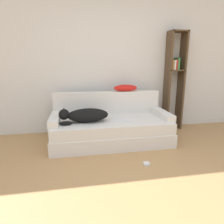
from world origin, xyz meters
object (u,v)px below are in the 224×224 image
bookshelf (175,77)px  power_adapter (146,164)px  couch (111,131)px  dog (85,115)px  laptop (122,119)px  throw_pillow (125,88)px

bookshelf → power_adapter: 2.02m
bookshelf → couch: bearing=-158.4°
dog → bookshelf: bearing=18.8°
laptop → power_adapter: size_ratio=4.27×
power_adapter → laptop: bearing=100.9°
dog → laptop: bearing=0.2°
couch → laptop: laptop is taller
dog → laptop: dog is taller
power_adapter → throw_pillow: bearing=89.7°
laptop → throw_pillow: throw_pillow is taller
bookshelf → throw_pillow: bearing=-171.1°
bookshelf → laptop: bearing=-152.9°
throw_pillow → bookshelf: (1.03, 0.16, 0.17)m
couch → laptop: (0.17, -0.07, 0.21)m
dog → laptop: 0.61m
throw_pillow → couch: bearing=-131.5°
couch → dog: bearing=-170.5°
couch → dog: (-0.43, -0.07, 0.31)m
laptop → bookshelf: size_ratio=0.18×
power_adapter → couch: bearing=110.7°
dog → power_adapter: size_ratio=9.76×
throw_pillow → power_adapter: 1.51m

